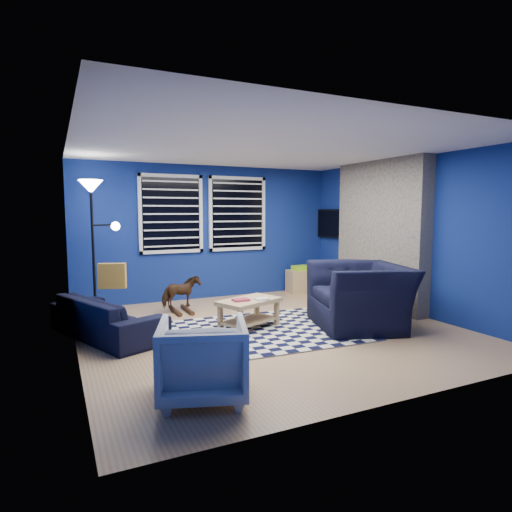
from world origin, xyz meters
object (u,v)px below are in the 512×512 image
(tv, at_px, (333,224))
(armchair_bent, at_px, (203,359))
(armchair_big, at_px, (360,296))
(rocking_horse, at_px, (181,292))
(sofa, at_px, (107,317))
(coffee_table, at_px, (249,307))
(cabinet, at_px, (301,281))
(floor_lamp, at_px, (93,206))

(tv, relative_size, armchair_bent, 1.29)
(armchair_big, distance_m, rocking_horse, 2.84)
(sofa, height_order, rocking_horse, rocking_horse)
(tv, relative_size, armchair_big, 0.72)
(tv, xyz_separation_m, coffee_table, (-2.69, -1.82, -1.10))
(tv, xyz_separation_m, armchair_bent, (-3.99, -3.69, -1.05))
(tv, height_order, cabinet, tv)
(cabinet, height_order, floor_lamp, floor_lamp)
(armchair_bent, xyz_separation_m, coffee_table, (1.30, 1.87, -0.05))
(rocking_horse, bearing_deg, sofa, 112.86)
(tv, xyz_separation_m, cabinet, (-0.61, 0.19, -1.16))
(sofa, xyz_separation_m, armchair_big, (3.32, -1.03, 0.18))
(armchair_big, xyz_separation_m, coffee_table, (-1.47, 0.58, -0.15))
(tv, height_order, armchair_big, tv)
(sofa, distance_m, floor_lamp, 1.85)
(armchair_big, xyz_separation_m, rocking_horse, (-2.07, 1.94, -0.12))
(armchair_big, height_order, floor_lamp, floor_lamp)
(tv, bearing_deg, armchair_bent, -137.25)
(armchair_big, relative_size, floor_lamp, 0.65)
(sofa, relative_size, cabinet, 3.17)
(armchair_big, bearing_deg, cabinet, -176.25)
(tv, distance_m, cabinet, 1.32)
(sofa, relative_size, rocking_horse, 2.97)
(tv, distance_m, armchair_big, 2.86)
(armchair_bent, xyz_separation_m, cabinet, (3.38, 3.88, -0.11))
(rocking_horse, height_order, coffee_table, rocking_horse)
(sofa, height_order, armchair_bent, armchair_bent)
(rocking_horse, bearing_deg, armchair_big, -146.46)
(coffee_table, height_order, cabinet, cabinet)
(tv, distance_m, rocking_horse, 3.49)
(armchair_big, bearing_deg, floor_lamp, -105.89)
(rocking_horse, xyz_separation_m, floor_lamp, (-1.28, 0.22, 1.40))
(sofa, xyz_separation_m, floor_lamp, (-0.03, 1.13, 1.47))
(floor_lamp, bearing_deg, coffee_table, -40.02)
(tv, height_order, coffee_table, tv)
(floor_lamp, bearing_deg, tv, 3.02)
(armchair_bent, distance_m, rocking_horse, 3.31)
(tv, height_order, sofa, tv)
(coffee_table, height_order, floor_lamp, floor_lamp)
(armchair_bent, bearing_deg, rocking_horse, -83.30)
(coffee_table, xyz_separation_m, floor_lamp, (-1.88, 1.58, 1.43))
(sofa, relative_size, floor_lamp, 0.87)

